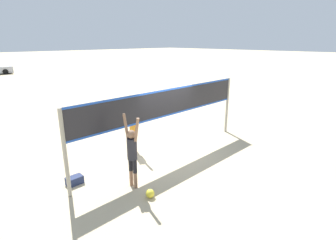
% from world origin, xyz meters
% --- Properties ---
extents(ground_plane, '(200.00, 200.00, 0.00)m').
position_xyz_m(ground_plane, '(0.00, 0.00, 0.00)').
color(ground_plane, '#C6B28C').
extents(volleyball_net, '(7.62, 0.11, 2.48)m').
position_xyz_m(volleyball_net, '(0.00, 0.00, 1.81)').
color(volleyball_net, gray).
rests_on(volleyball_net, ground_plane).
extents(player_spiker, '(0.28, 0.71, 2.14)m').
position_xyz_m(player_spiker, '(-2.22, -0.83, 1.13)').
color(player_spiker, '#8C664C').
rests_on(player_spiker, ground_plane).
extents(player_blocker, '(0.28, 0.70, 2.07)m').
position_xyz_m(player_blocker, '(-0.64, 1.20, 1.08)').
color(player_blocker, tan).
rests_on(player_blocker, ground_plane).
extents(volleyball, '(0.24, 0.24, 0.24)m').
position_xyz_m(volleyball, '(-2.25, -1.59, 0.12)').
color(volleyball, yellow).
rests_on(volleyball, ground_plane).
extents(gear_bag, '(0.47, 0.29, 0.24)m').
position_xyz_m(gear_bag, '(-3.38, 0.50, 0.12)').
color(gear_bag, navy).
rests_on(gear_bag, ground_plane).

